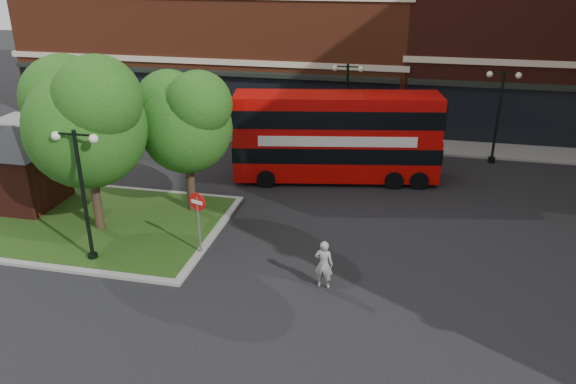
% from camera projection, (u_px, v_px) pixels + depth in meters
% --- Properties ---
extents(ground, '(120.00, 120.00, 0.00)m').
position_uv_depth(ground, '(235.00, 281.00, 19.39)').
color(ground, black).
rests_on(ground, ground).
extents(pavement_far, '(44.00, 3.00, 0.12)m').
position_uv_depth(pavement_far, '(316.00, 139.00, 34.21)').
color(pavement_far, slate).
rests_on(pavement_far, ground).
extents(terrace_far_left, '(26.00, 12.00, 14.00)m').
position_uv_depth(terrace_far_left, '(225.00, 7.00, 39.83)').
color(terrace_far_left, brown).
rests_on(terrace_far_left, ground).
extents(traffic_island, '(12.60, 7.60, 0.15)m').
position_uv_depth(traffic_island, '(75.00, 220.00, 23.65)').
color(traffic_island, gray).
rests_on(traffic_island, ground).
extents(kiosk, '(6.51, 6.51, 3.60)m').
position_uv_depth(kiosk, '(17.00, 157.00, 24.27)').
color(kiosk, '#471911').
rests_on(kiosk, traffic_island).
extents(tree_island_west, '(5.40, 4.71, 7.21)m').
position_uv_depth(tree_island_west, '(83.00, 116.00, 21.15)').
color(tree_island_west, '#2D2116').
rests_on(tree_island_west, ground).
extents(tree_island_east, '(4.46, 3.90, 6.29)m').
position_uv_depth(tree_island_east, '(185.00, 117.00, 23.00)').
color(tree_island_east, '#2D2116').
rests_on(tree_island_east, ground).
extents(lamp_island, '(1.72, 0.36, 5.00)m').
position_uv_depth(lamp_island, '(83.00, 190.00, 19.56)').
color(lamp_island, black).
rests_on(lamp_island, ground).
extents(lamp_far_left, '(1.72, 0.36, 5.00)m').
position_uv_depth(lamp_far_left, '(346.00, 104.00, 30.94)').
color(lamp_far_left, black).
rests_on(lamp_far_left, ground).
extents(lamp_far_right, '(1.72, 0.36, 5.00)m').
position_uv_depth(lamp_far_right, '(499.00, 112.00, 29.35)').
color(lamp_far_right, black).
rests_on(lamp_far_right, ground).
extents(bus, '(10.17, 4.06, 3.79)m').
position_uv_depth(bus, '(336.00, 132.00, 27.20)').
color(bus, '#B60807').
rests_on(bus, ground).
extents(woman, '(0.66, 0.47, 1.73)m').
position_uv_depth(woman, '(324.00, 264.00, 18.72)').
color(woman, gray).
rests_on(woman, ground).
extents(car_silver, '(4.62, 2.17, 1.53)m').
position_uv_depth(car_silver, '(264.00, 127.00, 34.10)').
color(car_silver, '#A5A7AC').
rests_on(car_silver, ground).
extents(car_white, '(4.15, 1.69, 1.34)m').
position_uv_depth(car_white, '(363.00, 142.00, 31.58)').
color(car_white, silver).
rests_on(car_white, ground).
extents(no_entry_sign, '(0.67, 0.27, 2.51)m').
position_uv_depth(no_entry_sign, '(198.00, 211.00, 20.40)').
color(no_entry_sign, slate).
rests_on(no_entry_sign, ground).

